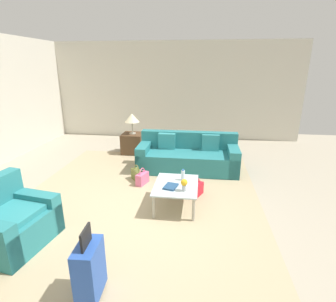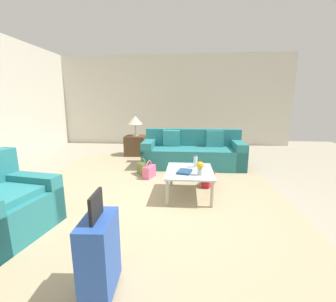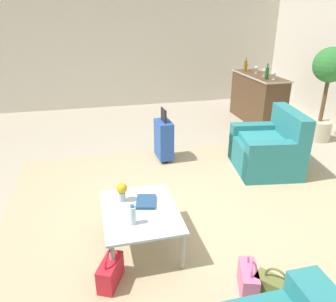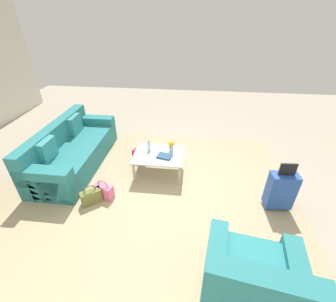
# 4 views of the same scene
# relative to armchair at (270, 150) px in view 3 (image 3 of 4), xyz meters

# --- Properties ---
(ground_plane) EXTENTS (12.00, 12.00, 0.00)m
(ground_plane) POSITION_rel_armchair_xyz_m (0.89, -1.67, -0.31)
(ground_plane) COLOR #A89E89
(wall_left) EXTENTS (0.12, 8.00, 3.10)m
(wall_left) POSITION_rel_armchair_xyz_m (-4.17, -1.67, 1.24)
(wall_left) COLOR beige
(wall_left) RESTS_ON ground
(area_rug) EXTENTS (5.20, 4.40, 0.01)m
(area_rug) POSITION_rel_armchair_xyz_m (1.49, -1.47, -0.30)
(area_rug) COLOR tan
(area_rug) RESTS_ON ground
(armchair) EXTENTS (1.10, 1.00, 0.91)m
(armchair) POSITION_rel_armchair_xyz_m (0.00, 0.00, 0.00)
(armchair) COLOR teal
(armchair) RESTS_ON ground
(coffee_table) EXTENTS (0.93, 0.74, 0.42)m
(coffee_table) POSITION_rel_armchair_xyz_m (1.29, -2.17, 0.06)
(coffee_table) COLOR silver
(coffee_table) RESTS_ON ground
(water_bottle) EXTENTS (0.06, 0.06, 0.20)m
(water_bottle) POSITION_rel_armchair_xyz_m (1.49, -2.27, 0.21)
(water_bottle) COLOR silver
(water_bottle) RESTS_ON coffee_table
(coffee_table_book) EXTENTS (0.30, 0.25, 0.03)m
(coffee_table_book) POSITION_rel_armchair_xyz_m (1.17, -2.09, 0.13)
(coffee_table_book) COLOR navy
(coffee_table_book) RESTS_ON coffee_table
(flower_vase) EXTENTS (0.11, 0.11, 0.21)m
(flower_vase) POSITION_rel_armchair_xyz_m (1.07, -2.32, 0.24)
(flower_vase) COLOR #B2B7BC
(flower_vase) RESTS_ON coffee_table
(bar_console) EXTENTS (1.57, 0.57, 1.00)m
(bar_console) POSITION_rel_armchair_xyz_m (-2.21, 0.93, 0.21)
(bar_console) COLOR #513823
(bar_console) RESTS_ON ground
(wine_glass_leftmost) EXTENTS (0.08, 0.08, 0.15)m
(wine_glass_leftmost) POSITION_rel_armchair_xyz_m (-2.75, 0.89, 0.80)
(wine_glass_leftmost) COLOR silver
(wine_glass_leftmost) RESTS_ON bar_console
(wine_glass_left_of_centre) EXTENTS (0.08, 0.08, 0.15)m
(wine_glass_left_of_centre) POSITION_rel_armchair_xyz_m (-2.39, 0.93, 0.80)
(wine_glass_left_of_centre) COLOR silver
(wine_glass_left_of_centre) RESTS_ON bar_console
(wine_glass_right_of_centre) EXTENTS (0.08, 0.08, 0.15)m
(wine_glass_right_of_centre) POSITION_rel_armchair_xyz_m (-2.03, 0.92, 0.80)
(wine_glass_right_of_centre) COLOR silver
(wine_glass_right_of_centre) RESTS_ON bar_console
(wine_glass_rightmost) EXTENTS (0.08, 0.08, 0.15)m
(wine_glass_rightmost) POSITION_rel_armchair_xyz_m (-1.68, 0.93, 0.80)
(wine_glass_rightmost) COLOR silver
(wine_glass_rightmost) RESTS_ON bar_console
(wine_bottle_amber) EXTENTS (0.07, 0.07, 0.30)m
(wine_bottle_amber) POSITION_rel_armchair_xyz_m (-2.68, 0.82, 0.81)
(wine_bottle_amber) COLOR brown
(wine_bottle_amber) RESTS_ON bar_console
(wine_bottle_green) EXTENTS (0.07, 0.07, 0.30)m
(wine_bottle_green) POSITION_rel_armchair_xyz_m (-1.76, 0.82, 0.81)
(wine_bottle_green) COLOR #194C23
(wine_bottle_green) RESTS_ON bar_console
(suitcase_blue) EXTENTS (0.41, 0.24, 0.85)m
(suitcase_blue) POSITION_rel_armchair_xyz_m (-0.71, -1.47, 0.05)
(suitcase_blue) COLOR #2851AD
(suitcase_blue) RESTS_ON ground
(handbag_pink) EXTENTS (0.35, 0.23, 0.36)m
(handbag_pink) POSITION_rel_armchair_xyz_m (2.11, -1.38, -0.18)
(handbag_pink) COLOR pink
(handbag_pink) RESTS_ON ground
(handbag_red) EXTENTS (0.35, 0.26, 0.36)m
(handbag_red) POSITION_rel_armchair_xyz_m (1.74, -2.52, -0.18)
(handbag_red) COLOR red
(handbag_red) RESTS_ON ground
(handbag_olive) EXTENTS (0.34, 0.31, 0.36)m
(handbag_olive) POSITION_rel_armchair_xyz_m (2.27, -1.23, -0.18)
(handbag_olive) COLOR olive
(handbag_olive) RESTS_ON ground
(potted_ficus) EXTENTS (0.60, 0.60, 1.67)m
(potted_ficus) POSITION_rel_armchair_xyz_m (-0.91, 1.53, 0.78)
(potted_ficus) COLOR #BCB299
(potted_ficus) RESTS_ON ground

